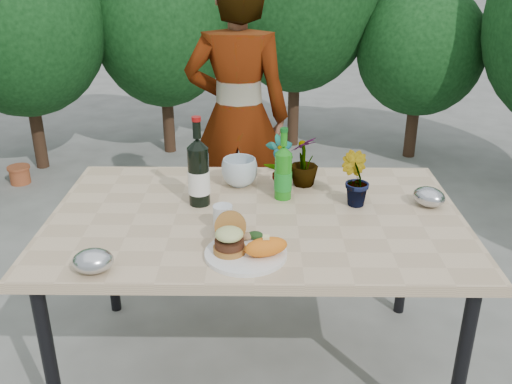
{
  "coord_description": "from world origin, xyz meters",
  "views": [
    {
      "loc": [
        0.02,
        -1.99,
        1.73
      ],
      "look_at": [
        0.0,
        -0.08,
        0.88
      ],
      "focal_mm": 40.0,
      "sensor_mm": 36.0,
      "label": 1
    }
  ],
  "objects_px": {
    "patio_table": "(256,227)",
    "person": "(238,117)",
    "dinner_plate": "(246,254)",
    "wine_bottle": "(199,173)"
  },
  "relations": [
    {
      "from": "person",
      "to": "dinner_plate",
      "type": "bearing_deg",
      "value": 94.73
    },
    {
      "from": "wine_bottle",
      "to": "dinner_plate",
      "type": "bearing_deg",
      "value": -87.32
    },
    {
      "from": "patio_table",
      "to": "dinner_plate",
      "type": "height_order",
      "value": "dinner_plate"
    },
    {
      "from": "dinner_plate",
      "to": "person",
      "type": "bearing_deg",
      "value": 93.38
    },
    {
      "from": "patio_table",
      "to": "person",
      "type": "height_order",
      "value": "person"
    },
    {
      "from": "patio_table",
      "to": "dinner_plate",
      "type": "distance_m",
      "value": 0.33
    },
    {
      "from": "patio_table",
      "to": "person",
      "type": "xyz_separation_m",
      "value": [
        -0.12,
        1.12,
        0.12
      ]
    },
    {
      "from": "wine_bottle",
      "to": "person",
      "type": "bearing_deg",
      "value": 60.85
    },
    {
      "from": "patio_table",
      "to": "wine_bottle",
      "type": "relative_size",
      "value": 4.39
    },
    {
      "from": "dinner_plate",
      "to": "wine_bottle",
      "type": "distance_m",
      "value": 0.48
    }
  ]
}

